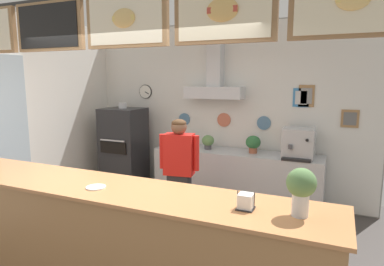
# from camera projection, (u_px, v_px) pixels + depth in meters

# --- Properties ---
(back_wall_assembly) EXTENTS (4.98, 2.99, 3.00)m
(back_wall_assembly) POSITION_uv_depth(u_px,v_px,m) (220.00, 107.00, 5.66)
(back_wall_assembly) COLOR gray
(back_wall_assembly) RESTS_ON ground_plane
(service_counter) EXTENTS (3.97, 0.73, 1.10)m
(service_counter) POSITION_uv_depth(u_px,v_px,m) (116.00, 243.00, 3.16)
(service_counter) COLOR #B77F4C
(service_counter) RESTS_ON ground_plane
(back_prep_counter) EXTENTS (2.71, 0.60, 0.90)m
(back_prep_counter) POSITION_uv_depth(u_px,v_px,m) (236.00, 179.00, 5.52)
(back_prep_counter) COLOR #B7BABF
(back_prep_counter) RESTS_ON ground_plane
(pizza_oven) EXTENTS (0.70, 0.65, 1.65)m
(pizza_oven) POSITION_uv_depth(u_px,v_px,m) (124.00, 151.00, 6.09)
(pizza_oven) COLOR #232326
(pizza_oven) RESTS_ON ground_plane
(shop_worker) EXTENTS (0.54, 0.28, 1.55)m
(shop_worker) POSITION_uv_depth(u_px,v_px,m) (179.00, 172.00, 4.50)
(shop_worker) COLOR #232328
(shop_worker) RESTS_ON ground_plane
(espresso_machine) EXTENTS (0.45, 0.49, 0.45)m
(espresso_machine) POSITION_uv_depth(u_px,v_px,m) (299.00, 143.00, 5.01)
(espresso_machine) COLOR #B7BABF
(espresso_machine) RESTS_ON back_prep_counter
(potted_rosemary) EXTENTS (0.20, 0.20, 0.24)m
(potted_rosemary) POSITION_uv_depth(u_px,v_px,m) (208.00, 141.00, 5.62)
(potted_rosemary) COLOR #4C4C51
(potted_rosemary) RESTS_ON back_prep_counter
(potted_thyme) EXTENTS (0.18, 0.18, 0.21)m
(potted_thyme) POSITION_uv_depth(u_px,v_px,m) (185.00, 141.00, 5.78)
(potted_thyme) COLOR beige
(potted_thyme) RESTS_ON back_prep_counter
(potted_sage) EXTENTS (0.23, 0.23, 0.28)m
(potted_sage) POSITION_uv_depth(u_px,v_px,m) (253.00, 143.00, 5.34)
(potted_sage) COLOR #9E563D
(potted_sage) RESTS_ON back_prep_counter
(napkin_holder) EXTENTS (0.14, 0.13, 0.14)m
(napkin_holder) POSITION_uv_depth(u_px,v_px,m) (246.00, 202.00, 2.55)
(napkin_holder) COLOR #262628
(napkin_holder) RESTS_ON service_counter
(basil_vase) EXTENTS (0.21, 0.21, 0.35)m
(basil_vase) POSITION_uv_depth(u_px,v_px,m) (301.00, 189.00, 2.40)
(basil_vase) COLOR silver
(basil_vase) RESTS_ON service_counter
(condiment_plate) EXTENTS (0.18, 0.18, 0.01)m
(condiment_plate) POSITION_uv_depth(u_px,v_px,m) (96.00, 187.00, 3.05)
(condiment_plate) COLOR white
(condiment_plate) RESTS_ON service_counter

